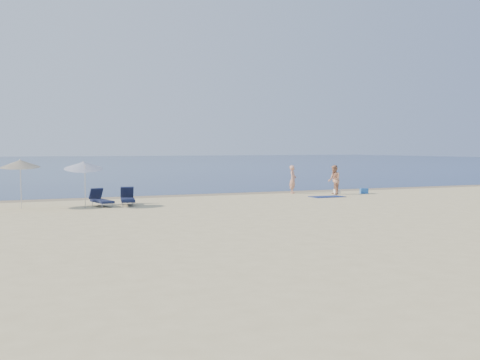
{
  "coord_description": "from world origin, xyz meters",
  "views": [
    {
      "loc": [
        -13.69,
        -12.69,
        2.7
      ],
      "look_at": [
        -0.92,
        16.0,
        1.0
      ],
      "focal_mm": 45.0,
      "sensor_mm": 36.0,
      "label": 1
    }
  ],
  "objects_px": {
    "blue_cooler": "(364,191)",
    "umbrella_near": "(83,165)",
    "person_left": "(293,179)",
    "person_right": "(334,180)"
  },
  "relations": [
    {
      "from": "blue_cooler",
      "to": "umbrella_near",
      "type": "distance_m",
      "value": 16.65
    },
    {
      "from": "person_left",
      "to": "umbrella_near",
      "type": "bearing_deg",
      "value": 147.78
    },
    {
      "from": "person_left",
      "to": "umbrella_near",
      "type": "distance_m",
      "value": 13.23
    },
    {
      "from": "person_right",
      "to": "blue_cooler",
      "type": "bearing_deg",
      "value": 107.11
    },
    {
      "from": "person_right",
      "to": "blue_cooler",
      "type": "xyz_separation_m",
      "value": [
        2.03,
        -0.05,
        -0.69
      ]
    },
    {
      "from": "blue_cooler",
      "to": "umbrella_near",
      "type": "bearing_deg",
      "value": -154.24
    },
    {
      "from": "umbrella_near",
      "to": "blue_cooler",
      "type": "bearing_deg",
      "value": 16.18
    },
    {
      "from": "person_left",
      "to": "blue_cooler",
      "type": "xyz_separation_m",
      "value": [
        3.79,
        -1.77,
        -0.67
      ]
    },
    {
      "from": "blue_cooler",
      "to": "umbrella_near",
      "type": "relative_size",
      "value": 0.2
    },
    {
      "from": "person_left",
      "to": "umbrella_near",
      "type": "xyz_separation_m",
      "value": [
        -12.67,
        -3.65,
        1.08
      ]
    }
  ]
}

